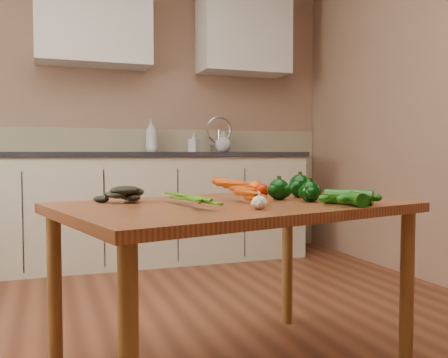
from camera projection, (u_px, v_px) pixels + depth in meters
name	position (u px, v px, depth m)	size (l,w,h in m)	color
room	(168.00, 67.00, 2.05)	(4.04, 5.04, 2.64)	brown
counter_run	(137.00, 206.00, 4.06)	(2.84, 0.64, 1.14)	beige
upper_cabinets	(168.00, 28.00, 4.21)	(2.15, 0.35, 0.70)	silver
table	(233.00, 222.00, 1.95)	(1.47, 1.13, 0.70)	brown
soap_bottle_a	(152.00, 135.00, 4.23)	(0.11, 0.11, 0.28)	silver
soap_bottle_b	(194.00, 142.00, 4.28)	(0.07, 0.08, 0.16)	silver
soap_bottle_c	(223.00, 142.00, 4.43)	(0.14, 0.14, 0.18)	silver
carrot_bunch	(227.00, 195.00, 1.90)	(0.24, 0.19, 0.07)	#CC4804
leafy_greens	(121.00, 191.00, 1.96)	(0.19, 0.17, 0.09)	black
garlic_bulb	(259.00, 203.00, 1.72)	(0.06, 0.06, 0.05)	silver
pepper_a	(279.00, 189.00, 2.07)	(0.09, 0.09, 0.09)	black
pepper_b	(300.00, 186.00, 2.18)	(0.10, 0.10, 0.10)	black
pepper_c	(310.00, 192.00, 1.98)	(0.08, 0.08, 0.08)	black
tomato_a	(262.00, 191.00, 2.19)	(0.06, 0.06, 0.06)	#981602
tomato_b	(255.00, 188.00, 2.23)	(0.08, 0.08, 0.07)	#DC4905
tomato_c	(279.00, 190.00, 2.24)	(0.06, 0.06, 0.06)	#DC4905
zucchini_a	(349.00, 197.00, 1.88)	(0.06, 0.06, 0.18)	#0C4707
zucchini_b	(350.00, 198.00, 1.86)	(0.05, 0.05, 0.21)	#0C4707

